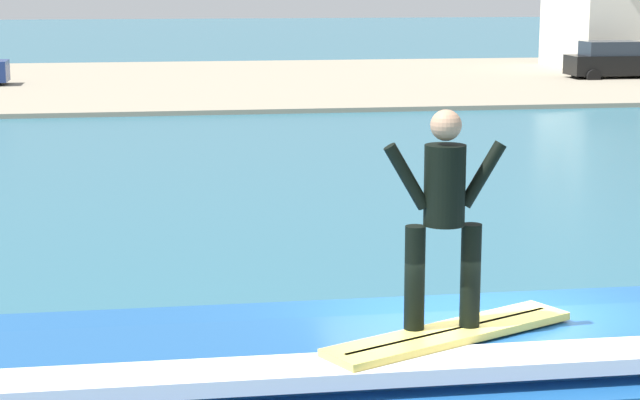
% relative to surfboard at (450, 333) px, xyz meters
% --- Properties ---
extents(surfboard, '(2.19, 1.38, 0.06)m').
position_rel_surfboard_xyz_m(surfboard, '(0.00, 0.00, 0.00)').
color(surfboard, '#EAD159').
rests_on(surfboard, wave_crest).
extents(surfer, '(0.96, 0.32, 1.72)m').
position_rel_surfboard_xyz_m(surfer, '(-0.05, 0.07, 0.99)').
color(surfer, black).
rests_on(surfer, surfboard).
extents(shoreline_bank, '(120.00, 24.21, 0.17)m').
position_rel_surfboard_xyz_m(shoreline_bank, '(0.52, 43.18, -1.85)').
color(shoreline_bank, gray).
rests_on(shoreline_bank, ground_plane).
extents(car_far_shore, '(4.49, 2.09, 1.86)m').
position_rel_surfboard_xyz_m(car_far_shore, '(19.31, 41.49, -0.99)').
color(car_far_shore, black).
rests_on(car_far_shore, ground_plane).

